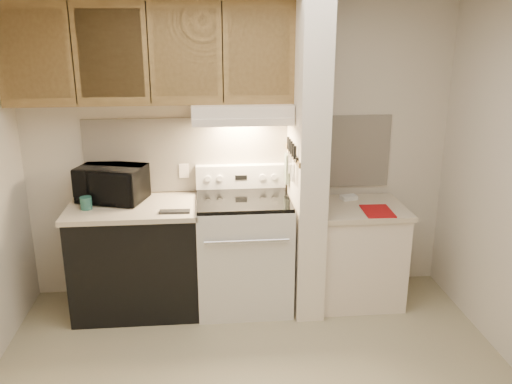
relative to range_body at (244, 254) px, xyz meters
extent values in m
cube|color=beige|center=(0.00, 0.34, 0.79)|extent=(3.60, 2.50, 0.02)
cube|color=white|center=(0.00, 0.33, 0.78)|extent=(2.60, 0.02, 0.63)
cube|color=silver|center=(0.00, 0.00, 0.00)|extent=(0.76, 0.65, 0.92)
cube|color=black|center=(0.00, -0.32, 0.04)|extent=(0.50, 0.01, 0.30)
cylinder|color=silver|center=(0.00, -0.35, 0.26)|extent=(0.65, 0.02, 0.02)
cube|color=black|center=(0.00, 0.00, 0.48)|extent=(0.74, 0.64, 0.03)
cube|color=silver|center=(0.00, 0.28, 0.59)|extent=(0.76, 0.08, 0.20)
cube|color=black|center=(0.00, 0.24, 0.59)|extent=(0.10, 0.01, 0.04)
cylinder|color=silver|center=(-0.28, 0.24, 0.59)|extent=(0.05, 0.02, 0.05)
cylinder|color=silver|center=(-0.18, 0.24, 0.59)|extent=(0.05, 0.02, 0.05)
cylinder|color=silver|center=(0.18, 0.24, 0.59)|extent=(0.05, 0.02, 0.05)
cylinder|color=silver|center=(0.28, 0.24, 0.59)|extent=(0.05, 0.02, 0.05)
cube|color=black|center=(-0.88, 0.01, -0.03)|extent=(1.00, 0.63, 0.87)
cube|color=beige|center=(-0.88, 0.01, 0.43)|extent=(1.04, 0.67, 0.04)
cube|color=black|center=(-0.54, -0.19, 0.46)|extent=(0.24, 0.08, 0.02)
cylinder|color=#286155|center=(-1.23, -0.05, 0.50)|extent=(0.10, 0.10, 0.10)
cube|color=#F4E4D0|center=(-0.48, 0.32, 0.64)|extent=(0.08, 0.01, 0.12)
imported|color=black|center=(-1.06, 0.15, 0.59)|extent=(0.60, 0.49, 0.29)
cube|color=white|center=(0.51, -0.01, 0.79)|extent=(0.22, 0.70, 2.50)
cube|color=olive|center=(0.39, -0.01, 0.84)|extent=(0.01, 0.70, 0.04)
cube|color=black|center=(0.39, -0.06, 0.86)|extent=(0.02, 0.42, 0.04)
cube|color=silver|center=(0.38, -0.21, 0.76)|extent=(0.01, 0.03, 0.16)
cylinder|color=black|center=(0.38, -0.22, 0.91)|extent=(0.02, 0.02, 0.10)
cube|color=silver|center=(0.38, -0.15, 0.75)|extent=(0.01, 0.04, 0.18)
cylinder|color=black|center=(0.38, -0.14, 0.91)|extent=(0.02, 0.02, 0.10)
cube|color=silver|center=(0.38, -0.06, 0.74)|extent=(0.01, 0.04, 0.20)
cylinder|color=black|center=(0.38, -0.05, 0.91)|extent=(0.02, 0.02, 0.10)
cube|color=silver|center=(0.38, 0.03, 0.76)|extent=(0.01, 0.04, 0.16)
cylinder|color=black|center=(0.38, 0.03, 0.91)|extent=(0.02, 0.02, 0.10)
cube|color=silver|center=(0.38, 0.09, 0.75)|extent=(0.01, 0.04, 0.18)
cylinder|color=black|center=(0.38, 0.11, 0.91)|extent=(0.02, 0.02, 0.10)
cube|color=slate|center=(0.38, 0.17, 0.68)|extent=(0.03, 0.10, 0.25)
cube|color=#F4E4D0|center=(0.97, -0.01, -0.06)|extent=(0.70, 0.60, 0.81)
cube|color=beige|center=(0.97, -0.01, 0.37)|extent=(0.74, 0.64, 0.04)
cube|color=#A70E10|center=(1.07, -0.16, 0.40)|extent=(0.24, 0.32, 0.01)
cube|color=white|center=(0.92, 0.17, 0.41)|extent=(0.15, 0.12, 0.04)
cube|color=#F4E4D0|center=(0.00, 0.12, 1.17)|extent=(0.78, 0.44, 0.15)
cube|color=#F4E4D0|center=(0.00, -0.08, 1.12)|extent=(0.78, 0.04, 0.06)
cube|color=olive|center=(-0.69, 0.17, 1.62)|extent=(2.18, 0.33, 0.77)
cube|color=olive|center=(-1.51, 0.01, 1.62)|extent=(0.46, 0.01, 0.63)
cube|color=black|center=(-1.23, 0.01, 1.62)|extent=(0.01, 0.01, 0.73)
cube|color=olive|center=(-0.96, 0.01, 1.62)|extent=(0.46, 0.01, 0.63)
cube|color=black|center=(-0.69, 0.01, 1.62)|extent=(0.01, 0.01, 0.73)
cube|color=olive|center=(-0.42, 0.01, 1.62)|extent=(0.46, 0.01, 0.63)
cube|color=black|center=(-0.14, 0.01, 1.62)|extent=(0.01, 0.01, 0.73)
cube|color=olive|center=(0.13, 0.01, 1.62)|extent=(0.46, 0.01, 0.63)
camera|label=1|loc=(-0.28, -4.14, 1.86)|focal=38.00mm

